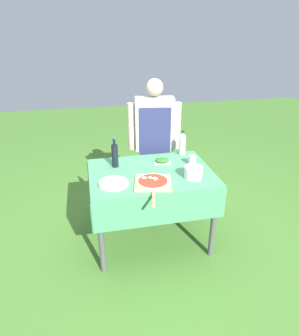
# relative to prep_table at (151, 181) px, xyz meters

# --- Properties ---
(ground_plane) EXTENTS (12.00, 12.00, 0.00)m
(ground_plane) POSITION_rel_prep_table_xyz_m (0.00, 0.00, -0.70)
(ground_plane) COLOR #477A2D
(prep_table) EXTENTS (1.19, 0.86, 0.80)m
(prep_table) POSITION_rel_prep_table_xyz_m (0.00, 0.00, 0.00)
(prep_table) COLOR #478960
(prep_table) RESTS_ON ground
(person_cook) EXTENTS (0.59, 0.25, 1.58)m
(person_cook) POSITION_rel_prep_table_xyz_m (0.17, 0.61, 0.23)
(person_cook) COLOR #4C4C51
(person_cook) RESTS_ON ground
(pizza_on_peel) EXTENTS (0.38, 0.57, 0.05)m
(pizza_on_peel) POSITION_rel_prep_table_xyz_m (-0.04, -0.24, 0.12)
(pizza_on_peel) COLOR tan
(pizza_on_peel) RESTS_ON prep_table
(oil_bottle) EXTENTS (0.06, 0.06, 0.31)m
(oil_bottle) POSITION_rel_prep_table_xyz_m (-0.32, 0.19, 0.23)
(oil_bottle) COLOR black
(oil_bottle) RESTS_ON prep_table
(water_bottle) EXTENTS (0.07, 0.07, 0.27)m
(water_bottle) POSITION_rel_prep_table_xyz_m (0.43, 0.35, 0.23)
(water_bottle) COLOR silver
(water_bottle) RESTS_ON prep_table
(herb_container) EXTENTS (0.19, 0.15, 0.05)m
(herb_container) POSITION_rel_prep_table_xyz_m (0.16, 0.18, 0.13)
(herb_container) COLOR silver
(herb_container) RESTS_ON prep_table
(mixing_tub) EXTENTS (0.17, 0.17, 0.11)m
(mixing_tub) POSITION_rel_prep_table_xyz_m (0.36, -0.20, 0.16)
(mixing_tub) COLOR silver
(mixing_tub) RESTS_ON prep_table
(plate_stack) EXTENTS (0.26, 0.26, 0.02)m
(plate_stack) POSITION_rel_prep_table_xyz_m (-0.38, -0.18, 0.12)
(plate_stack) COLOR beige
(plate_stack) RESTS_ON prep_table
(sauce_jar) EXTENTS (0.08, 0.08, 0.09)m
(sauce_jar) POSITION_rel_prep_table_xyz_m (0.44, 0.08, 0.15)
(sauce_jar) COLOR silver
(sauce_jar) RESTS_ON prep_table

